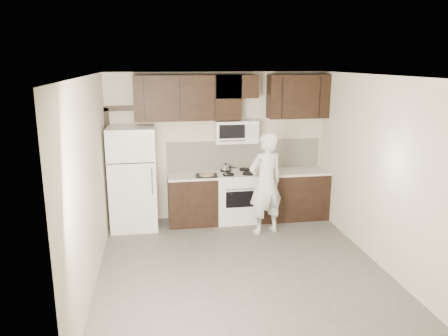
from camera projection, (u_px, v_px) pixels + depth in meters
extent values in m
plane|color=#53504D|center=(241.00, 269.00, 6.24)|extent=(4.50, 4.50, 0.00)
plane|color=beige|center=(218.00, 146.00, 8.07)|extent=(4.00, 0.00, 4.00)
plane|color=white|center=(243.00, 76.00, 5.59)|extent=(4.50, 4.50, 0.00)
cube|color=black|center=(192.00, 200.00, 7.91)|extent=(0.87, 0.62, 0.87)
cube|color=black|center=(291.00, 195.00, 8.20)|extent=(1.32, 0.62, 0.87)
cube|color=silver|center=(192.00, 176.00, 7.80)|extent=(0.87, 0.64, 0.04)
cube|color=silver|center=(292.00, 172.00, 8.09)|extent=(1.32, 0.64, 0.04)
cube|color=white|center=(236.00, 197.00, 8.04)|extent=(0.76, 0.62, 0.89)
cube|color=white|center=(237.00, 173.00, 7.93)|extent=(0.76, 0.62, 0.02)
cube|color=black|center=(240.00, 199.00, 7.73)|extent=(0.50, 0.01, 0.30)
cylinder|color=silver|center=(240.00, 189.00, 7.65)|extent=(0.55, 0.02, 0.02)
cylinder|color=black|center=(228.00, 174.00, 7.75)|extent=(0.20, 0.20, 0.03)
cylinder|color=black|center=(248.00, 174.00, 7.80)|extent=(0.20, 0.20, 0.03)
cylinder|color=black|center=(226.00, 170.00, 8.04)|extent=(0.20, 0.20, 0.03)
cylinder|color=black|center=(245.00, 170.00, 8.09)|extent=(0.20, 0.20, 0.03)
cube|color=silver|center=(244.00, 154.00, 8.18)|extent=(2.90, 0.02, 0.54)
cube|color=black|center=(188.00, 98.00, 7.60)|extent=(1.85, 0.35, 0.78)
cube|color=black|center=(298.00, 96.00, 7.91)|extent=(1.10, 0.35, 0.78)
cube|color=black|center=(236.00, 86.00, 7.69)|extent=(0.76, 0.35, 0.40)
cube|color=white|center=(236.00, 131.00, 7.86)|extent=(0.76, 0.38, 0.40)
cube|color=black|center=(232.00, 132.00, 7.65)|extent=(0.46, 0.01, 0.24)
cube|color=silver|center=(252.00, 131.00, 7.71)|extent=(0.18, 0.01, 0.24)
cylinder|color=silver|center=(232.00, 141.00, 7.67)|extent=(0.46, 0.02, 0.02)
cube|color=white|center=(133.00, 178.00, 7.59)|extent=(0.80, 0.72, 1.80)
cube|color=black|center=(131.00, 163.00, 7.16)|extent=(0.77, 0.01, 0.02)
cylinder|color=silver|center=(152.00, 181.00, 7.26)|extent=(0.03, 0.03, 0.45)
cube|color=black|center=(110.00, 167.00, 7.80)|extent=(0.08, 0.08, 2.10)
cube|color=black|center=(119.00, 109.00, 7.58)|extent=(0.50, 0.08, 0.08)
cylinder|color=silver|center=(226.00, 168.00, 8.03)|extent=(0.16, 0.16, 0.12)
sphere|color=black|center=(226.00, 164.00, 8.01)|extent=(0.03, 0.03, 0.03)
cylinder|color=black|center=(232.00, 167.00, 7.99)|extent=(0.15, 0.08, 0.02)
cube|color=black|center=(207.00, 176.00, 7.68)|extent=(0.40, 0.32, 0.02)
cylinder|color=#D0BE8B|center=(207.00, 175.00, 7.68)|extent=(0.28, 0.28, 0.02)
imported|color=white|center=(266.00, 183.00, 7.35)|extent=(0.74, 0.61, 1.76)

